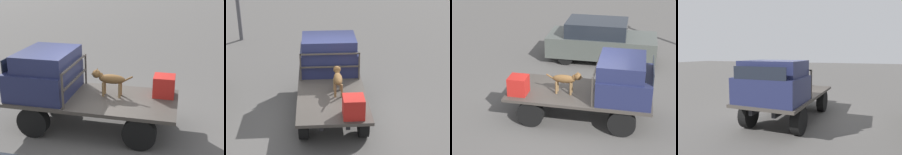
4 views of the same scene
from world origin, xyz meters
The scene contains 6 objects.
ground_plane centered at (0.00, 0.00, 0.00)m, with size 80.00×80.00×0.00m, color #514F4C.
flatbed_truck centered at (0.00, 0.00, 0.58)m, with size 3.96×1.81×0.79m.
truck_cab centered at (1.19, 0.00, 1.31)m, with size 1.42×1.69×1.08m.
truck_headboard centered at (0.44, 0.00, 1.33)m, with size 0.04×1.69×0.82m.
dog centered at (-0.33, -0.17, 1.22)m, with size 1.02×0.23×0.66m.
cargo_crate centered at (-1.63, -0.45, 1.04)m, with size 0.50×0.50×0.50m.
Camera 4 is at (6.31, 2.56, 2.07)m, focal length 35.00 mm.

